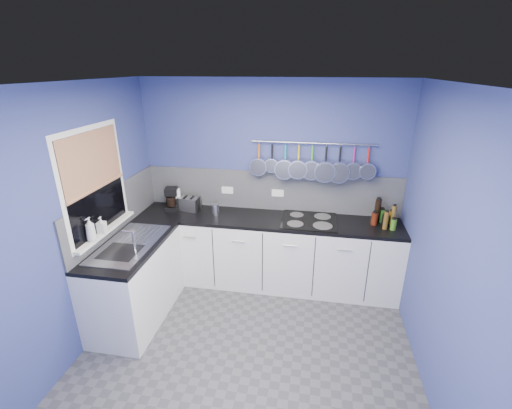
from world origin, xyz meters
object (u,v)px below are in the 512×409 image
(paper_towel, at_px, (176,199))
(toaster, at_px, (189,204))
(coffee_maker, at_px, (172,199))
(canister, at_px, (216,209))
(soap_bottle_a, at_px, (90,229))
(hob, at_px, (309,220))
(soap_bottle_b, at_px, (101,225))

(paper_towel, bearing_deg, toaster, -7.09)
(coffee_maker, distance_m, canister, 0.59)
(soap_bottle_a, distance_m, toaster, 1.35)
(hob, bearing_deg, canister, 179.04)
(paper_towel, height_order, hob, paper_towel)
(toaster, bearing_deg, soap_bottle_b, -104.89)
(paper_towel, distance_m, toaster, 0.19)
(paper_towel, distance_m, canister, 0.55)
(soap_bottle_b, bearing_deg, toaster, 63.76)
(canister, bearing_deg, toaster, 170.36)
(soap_bottle_b, height_order, coffee_maker, soap_bottle_b)
(coffee_maker, xyz_separation_m, canister, (0.58, -0.03, -0.08))
(paper_towel, bearing_deg, coffee_maker, -127.75)
(soap_bottle_b, bearing_deg, paper_towel, 72.32)
(paper_towel, xyz_separation_m, coffee_maker, (-0.04, -0.05, 0.01))
(soap_bottle_a, height_order, soap_bottle_b, soap_bottle_a)
(soap_bottle_b, distance_m, paper_towel, 1.14)
(soap_bottle_a, bearing_deg, paper_towel, 74.62)
(soap_bottle_a, relative_size, canister, 1.85)
(coffee_maker, xyz_separation_m, toaster, (0.22, 0.03, -0.06))
(soap_bottle_b, height_order, paper_towel, soap_bottle_b)
(paper_towel, bearing_deg, soap_bottle_a, -105.38)
(coffee_maker, bearing_deg, toaster, -3.99)
(soap_bottle_b, xyz_separation_m, paper_towel, (0.35, 1.08, -0.10))
(soap_bottle_b, xyz_separation_m, coffee_maker, (0.31, 1.03, -0.09))
(coffee_maker, height_order, hob, coffee_maker)
(soap_bottle_b, bearing_deg, soap_bottle_a, -90.00)
(coffee_maker, bearing_deg, hob, -13.56)
(toaster, height_order, canister, toaster)
(soap_bottle_a, xyz_separation_m, soap_bottle_b, (0.00, 0.17, -0.03))
(hob, bearing_deg, toaster, 176.94)
(coffee_maker, bearing_deg, soap_bottle_b, -118.35)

